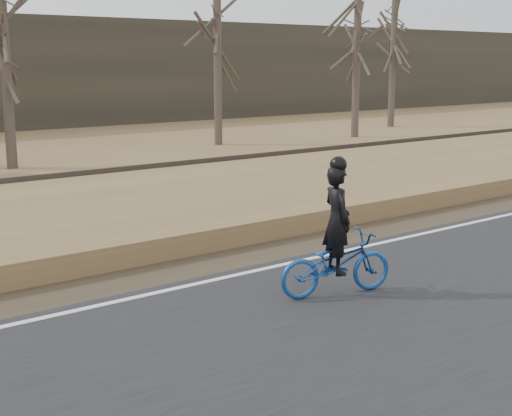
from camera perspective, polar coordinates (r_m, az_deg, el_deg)
ground at (r=15.71m, az=14.89°, el=-2.11°), size 120.00×120.00×0.00m
edge_line at (r=15.81m, az=14.33°, el=-1.74°), size 120.00×0.12×0.01m
shoulder at (r=16.44m, az=11.60°, el=-1.27°), size 120.00×1.60×0.04m
embankment at (r=18.45m, az=4.60°, el=0.98°), size 120.00×5.00×0.44m
ballast at (r=21.38m, az=-2.22°, el=2.51°), size 120.00×3.00×0.45m
railroad at (r=21.34m, az=-2.23°, el=3.31°), size 120.00×2.40×0.29m
cyclist at (r=11.11m, az=6.44°, el=-3.50°), size 1.98×1.14×2.18m
bare_tree_near_left at (r=25.75m, az=-19.35°, el=9.79°), size 0.36×0.36×6.13m
bare_tree_center at (r=31.44m, az=-3.09°, el=12.00°), size 0.36×0.36×7.61m
bare_tree_right at (r=34.94m, az=8.07°, el=12.27°), size 0.36×0.36×8.08m
bare_tree_far_right at (r=40.81m, az=10.89°, el=11.25°), size 0.36×0.36×6.91m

